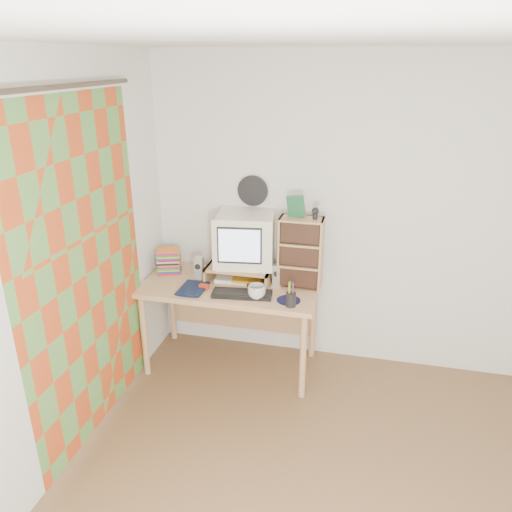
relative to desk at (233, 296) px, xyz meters
The scene contains 21 objects.
ceiling 2.59m from the desk, 54.49° to the right, with size 3.50×3.50×0.00m, color white.
back_wall 1.25m from the desk, 16.59° to the left, with size 3.50×3.50×0.00m, color silver.
left_wall 1.73m from the desk, 116.51° to the right, with size 3.50×3.50×0.00m, color silver.
curtain 1.29m from the desk, 125.22° to the right, with size 2.20×2.20×0.00m, color #C0471B.
wall_disc 0.87m from the desk, 70.78° to the left, with size 0.25×0.25×0.02m, color black.
desk is the anchor object (origin of this frame).
monitor_riser 0.24m from the desk, 36.34° to the left, with size 0.52×0.30×0.12m.
crt_monitor 0.48m from the desk, 45.04° to the left, with size 0.44×0.44×0.42m, color white.
speaker_left 0.35m from the desk, behind, with size 0.07×0.07×0.18m, color silver.
speaker_right 0.43m from the desk, ahead, with size 0.07×0.07×0.18m, color silver.
keyboard 0.32m from the desk, 59.20° to the right, with size 0.45×0.15×0.03m, color black.
dvd_stack 0.62m from the desk, behind, with size 0.18×0.13×0.26m, color brown, non-canonical shape.
cd_rack 0.68m from the desk, ahead, with size 0.33×0.18×0.56m, color tan.
mug 0.41m from the desk, 44.65° to the right, with size 0.13×0.13×0.11m, color silver.
diary 0.45m from the desk, 146.40° to the right, with size 0.24×0.18×0.05m, color #0F1937.
mousepad 0.57m from the desk, 25.56° to the right, with size 0.18×0.18×0.00m, color #0F1235.
pen_cup 0.66m from the desk, 31.42° to the right, with size 0.07×0.07×0.15m, color black, non-canonical shape.
papers 0.16m from the desk, 26.66° to the left, with size 0.26×0.19×0.04m, color white, non-canonical shape.
red_box 0.31m from the desk, 130.85° to the right, with size 0.07×0.05×0.04m, color red.
game_box 0.92m from the desk, ahead, with size 0.13×0.03×0.16m, color #18552F.
webcam 0.98m from the desk, ahead, with size 0.05×0.05×0.09m, color black, non-canonical shape.
Camera 1 is at (0.00, -2.07, 2.43)m, focal length 35.00 mm.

